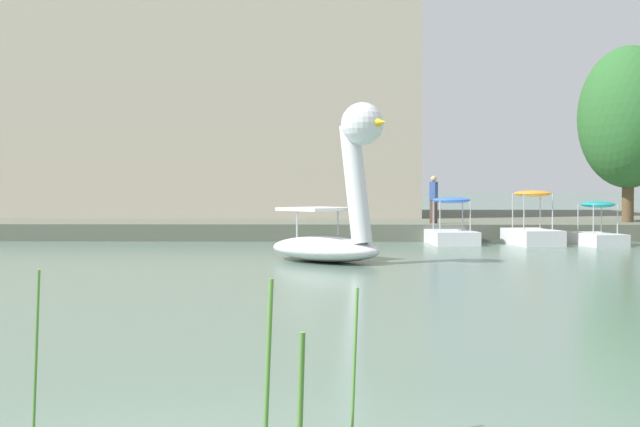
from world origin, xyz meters
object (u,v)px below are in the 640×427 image
Objects in this scene: pedal_boat_teal at (597,231)px; tree_sapling_by_fence at (629,117)px; pedal_boat_blue at (451,230)px; pedal_boat_orange at (532,230)px; tree_broadleaf_left at (263,128)px; tree_broadleaf_right at (146,127)px; swan_boat at (336,215)px; person_on_path at (434,199)px.

tree_sapling_by_fence is (2.28, 3.79, 3.91)m from pedal_boat_teal.
pedal_boat_blue is 0.97× the size of pedal_boat_orange.
pedal_boat_blue is 1.10× the size of pedal_boat_teal.
tree_broadleaf_left is (-9.60, 11.15, 4.05)m from pedal_boat_orange.
tree_broadleaf_right is at bearing 145.49° from pedal_boat_teal.
tree_sapling_by_fence reaches higher than tree_broadleaf_right.
pedal_boat_blue is 2.54m from pedal_boat_orange.
pedal_boat_teal is 21.13m from tree_broadleaf_right.
tree_broadleaf_right reaches higher than swan_boat.
pedal_boat_teal is 1.34× the size of person_on_path.
pedal_boat_teal is 0.35× the size of tree_sapling_by_fence.
pedal_boat_orange is 19.43m from tree_broadleaf_right.
tree_broadleaf_left reaches higher than pedal_boat_teal.
tree_broadleaf_right is (-17.06, 11.73, 4.20)m from pedal_boat_teal.
pedal_boat_orange is at bearing -7.90° from pedal_boat_blue.
pedal_boat_teal is at bearing -34.51° from tree_broadleaf_right.
pedal_boat_orange is 2.02m from pedal_boat_teal.
person_on_path is (12.21, -9.13, -3.21)m from tree_broadleaf_right.
pedal_boat_orange is 0.39× the size of tree_broadleaf_left.
pedal_boat_orange is at bearing 175.18° from pedal_boat_teal.
person_on_path reaches higher than pedal_boat_orange.
pedal_boat_teal is (8.24, 5.98, -0.71)m from swan_boat.
tree_broadleaf_left reaches higher than tree_sapling_by_fence.
pedal_boat_teal is (2.01, -0.17, -0.03)m from pedal_boat_orange.
pedal_boat_blue is 17.34m from tree_broadleaf_right.
swan_boat reaches higher than person_on_path.
tree_sapling_by_fence reaches higher than person_on_path.
person_on_path is (-0.33, 2.08, 0.98)m from pedal_boat_blue.
tree_sapling_by_fence is 0.78× the size of tree_broadleaf_right.
tree_sapling_by_fence is at bearing 42.87° from swan_boat.
tree_sapling_by_fence is (4.29, 3.62, 3.88)m from pedal_boat_orange.
pedal_boat_teal is at bearing -28.18° from person_on_path.
tree_sapling_by_fence is 3.83× the size of person_on_path.
pedal_boat_orange is at bearing -37.53° from tree_broadleaf_right.
swan_boat is 8.78m from pedal_boat_orange.
swan_boat is 10.20m from pedal_boat_teal.
tree_broadleaf_left reaches higher than person_on_path.
person_on_path is at bearing 99.08° from pedal_boat_blue.
tree_sapling_by_fence is 15.80m from tree_broadleaf_left.
pedal_boat_blue is at bearing 172.10° from pedal_boat_orange.
tree_broadleaf_left reaches higher than pedal_boat_blue.
pedal_boat_teal is 16.72m from tree_broadleaf_left.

